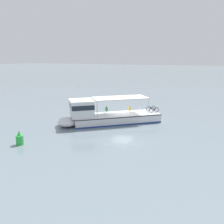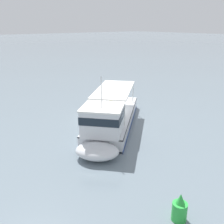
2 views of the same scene
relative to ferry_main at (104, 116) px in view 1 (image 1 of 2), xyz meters
name	(u,v)px [view 1 (image 1 of 2)]	position (x,y,z in m)	size (l,w,h in m)	color
ground_plane	(122,121)	(-1.62, -1.99, -1.01)	(400.00, 400.00, 0.00)	slate
ferry_main	(104,116)	(0.00, 0.00, 0.00)	(11.68, 10.59, 5.32)	silver
channel_buoy	(20,139)	(3.97, 9.98, -0.45)	(0.70, 0.70, 1.40)	green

